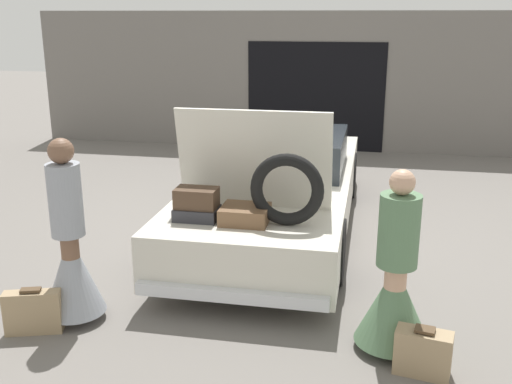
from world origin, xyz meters
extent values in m
plane|color=slate|center=(0.00, 0.00, 0.00)|extent=(40.00, 40.00, 0.00)
cube|color=slate|center=(0.00, 4.96, 1.40)|extent=(12.00, 0.12, 2.80)
cube|color=black|center=(0.00, 4.89, 1.10)|extent=(2.80, 0.02, 2.20)
cube|color=silver|center=(0.00, 0.00, 0.47)|extent=(1.90, 5.16, 0.58)
cube|color=#1E2328|center=(0.00, 0.31, 0.99)|extent=(1.67, 1.65, 0.46)
cylinder|color=black|center=(-0.88, 1.60, 0.35)|extent=(0.18, 0.70, 0.70)
cylinder|color=black|center=(0.88, 1.60, 0.35)|extent=(0.18, 0.70, 0.70)
cylinder|color=black|center=(-0.88, -1.55, 0.35)|extent=(0.18, 0.70, 0.70)
cylinder|color=black|center=(0.88, -1.55, 0.35)|extent=(0.18, 0.70, 0.70)
cube|color=silver|center=(0.00, -2.62, 0.28)|extent=(1.80, 0.10, 0.12)
cube|color=silver|center=(0.00, -1.53, 1.29)|extent=(1.61, 0.25, 1.07)
cube|color=#2D2D33|center=(-0.49, -1.97, 0.82)|extent=(0.43, 0.31, 0.12)
cube|color=brown|center=(0.00, -1.97, 0.84)|extent=(0.46, 0.41, 0.16)
cube|color=#473323|center=(-0.49, -1.97, 0.98)|extent=(0.41, 0.27, 0.20)
torus|color=black|center=(0.41, -1.97, 1.12)|extent=(0.71, 0.12, 0.71)
cylinder|color=brown|center=(-1.44, -2.81, 0.42)|extent=(0.16, 0.16, 0.83)
cone|color=#9399A3|center=(-1.44, -2.81, 0.46)|extent=(0.56, 0.56, 0.75)
cylinder|color=#9399A3|center=(-1.44, -2.81, 1.16)|extent=(0.30, 0.30, 0.66)
sphere|color=brown|center=(-1.44, -2.81, 1.60)|extent=(0.23, 0.23, 0.23)
cylinder|color=tan|center=(1.44, -2.77, 0.38)|extent=(0.18, 0.18, 0.76)
cone|color=#567A56|center=(1.44, -2.77, 0.42)|extent=(0.63, 0.63, 0.69)
cylinder|color=#567A56|center=(1.44, -2.77, 1.06)|extent=(0.33, 0.33, 0.60)
sphere|color=tan|center=(1.44, -2.77, 1.47)|extent=(0.21, 0.21, 0.21)
cube|color=#9E8460|center=(-1.68, -3.11, 0.20)|extent=(0.51, 0.28, 0.39)
cube|color=#4C3823|center=(-1.68, -3.11, 0.41)|extent=(0.19, 0.13, 0.02)
cube|color=#9E8460|center=(1.67, -3.11, 0.18)|extent=(0.46, 0.27, 0.37)
cube|color=#4C3823|center=(1.67, -3.11, 0.39)|extent=(0.17, 0.14, 0.02)
camera|label=1|loc=(1.18, -7.42, 2.73)|focal=42.00mm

